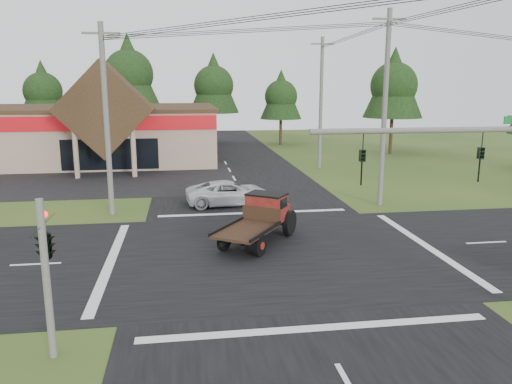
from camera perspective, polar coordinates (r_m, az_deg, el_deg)
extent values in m
plane|color=#30491A|center=(22.02, 2.22, -7.00)|extent=(120.00, 120.00, 0.00)
cube|color=black|center=(22.02, 2.22, -6.98)|extent=(12.00, 120.00, 0.02)
cube|color=black|center=(22.02, 2.22, -6.97)|extent=(120.00, 12.00, 0.02)
cube|color=black|center=(41.38, -22.35, 1.20)|extent=(28.00, 14.00, 0.02)
cube|color=tan|center=(52.12, -21.85, 6.09)|extent=(30.00, 15.00, 5.00)
cube|color=#342315|center=(51.95, -22.07, 8.88)|extent=(30.40, 15.40, 0.30)
cube|color=#AC0D13|center=(44.71, -24.23, 7.09)|extent=(30.00, 0.12, 1.20)
cube|color=#342315|center=(42.45, -16.82, 9.05)|extent=(7.78, 4.00, 7.78)
cylinder|color=tan|center=(41.45, -19.89, 4.19)|extent=(0.40, 0.40, 4.00)
cylinder|color=tan|center=(40.78, -13.82, 4.44)|extent=(0.40, 0.40, 4.00)
cube|color=black|center=(43.75, -16.33, 4.15)|extent=(8.00, 0.08, 2.60)
cylinder|color=#595651|center=(14.93, 21.30, 6.63)|extent=(8.00, 0.16, 0.16)
imported|color=black|center=(15.55, 24.23, 2.86)|extent=(0.16, 0.20, 1.00)
imported|color=black|center=(14.00, 12.02, 2.75)|extent=(0.16, 0.20, 1.00)
cylinder|color=#595651|center=(14.37, -22.82, -9.30)|extent=(0.20, 0.20, 4.40)
imported|color=black|center=(14.11, -23.12, -3.31)|extent=(0.53, 2.48, 1.00)
sphere|color=#FF0C0C|center=(14.20, -23.04, -2.38)|extent=(0.18, 0.18, 0.18)
cylinder|color=#595651|center=(28.83, -16.72, 7.72)|extent=(0.30, 0.30, 10.50)
cube|color=#595651|center=(28.88, -17.30, 16.95)|extent=(2.00, 0.12, 0.12)
cylinder|color=#595651|center=(30.84, 14.48, 9.04)|extent=(0.30, 0.30, 11.50)
cube|color=#595651|center=(31.03, 15.01, 18.57)|extent=(2.00, 0.12, 0.12)
cylinder|color=#595651|center=(44.10, 7.42, 9.94)|extent=(0.30, 0.30, 11.20)
cube|color=#595651|center=(44.20, 7.61, 16.43)|extent=(2.00, 0.12, 0.12)
cylinder|color=#332316|center=(64.75, -22.83, 6.36)|extent=(0.36, 0.36, 3.50)
cone|color=black|center=(64.52, -23.20, 10.82)|extent=(5.60, 5.60, 6.60)
sphere|color=black|center=(64.52, -23.18, 10.55)|extent=(4.40, 4.40, 4.40)
cylinder|color=#332316|center=(61.96, -14.05, 7.21)|extent=(0.36, 0.36, 4.55)
cone|color=black|center=(61.78, -14.37, 13.29)|extent=(7.28, 7.28, 8.58)
sphere|color=black|center=(61.77, -14.35, 12.92)|extent=(5.72, 5.72, 5.72)
cylinder|color=#332316|center=(62.79, -4.76, 7.27)|extent=(0.36, 0.36, 3.85)
cone|color=black|center=(62.57, -4.85, 12.35)|extent=(6.16, 6.16, 7.26)
sphere|color=black|center=(62.57, -4.85, 12.04)|extent=(4.84, 4.84, 4.84)
cylinder|color=#332316|center=(61.86, 2.83, 6.90)|extent=(0.36, 0.36, 3.15)
cone|color=black|center=(61.61, 2.87, 11.11)|extent=(5.04, 5.04, 5.94)
sphere|color=black|center=(61.61, 2.87, 10.86)|extent=(3.96, 3.96, 3.96)
cylinder|color=#332316|center=(55.22, 15.17, 6.23)|extent=(0.36, 0.36, 3.85)
cone|color=black|center=(54.97, 15.49, 11.99)|extent=(6.16, 6.16, 7.26)
sphere|color=black|center=(54.97, 15.47, 11.65)|extent=(4.84, 4.84, 4.84)
imported|color=silver|center=(30.62, -3.06, -0.10)|extent=(5.47, 2.84, 1.47)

